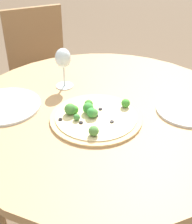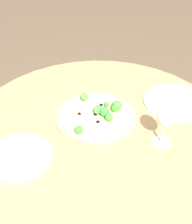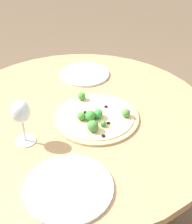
% 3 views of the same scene
% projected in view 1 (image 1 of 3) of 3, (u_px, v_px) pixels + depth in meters
% --- Properties ---
extents(dining_table, '(1.10, 1.10, 0.75)m').
position_uv_depth(dining_table, '(103.00, 124.00, 1.24)').
color(dining_table, tan).
rests_on(dining_table, ground_plane).
extents(chair, '(0.54, 0.54, 0.89)m').
position_uv_depth(chair, '(42.00, 72.00, 2.05)').
color(chair, '#997047').
rests_on(chair, ground_plane).
extents(pizza, '(0.34, 0.34, 0.06)m').
position_uv_depth(pizza, '(94.00, 116.00, 1.13)').
color(pizza, tan).
rests_on(pizza, dining_table).
extents(wine_glass, '(0.08, 0.08, 0.17)m').
position_uv_depth(wine_glass, '(63.00, 60.00, 1.29)').
color(wine_glass, silver).
rests_on(wine_glass, dining_table).
extents(plate_near, '(0.23, 0.23, 0.01)m').
position_uv_depth(plate_near, '(187.00, 110.00, 1.18)').
color(plate_near, silver).
rests_on(plate_near, dining_table).
extents(plate_far, '(0.27, 0.27, 0.01)m').
position_uv_depth(plate_far, '(5.00, 106.00, 1.21)').
color(plate_far, silver).
rests_on(plate_far, dining_table).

